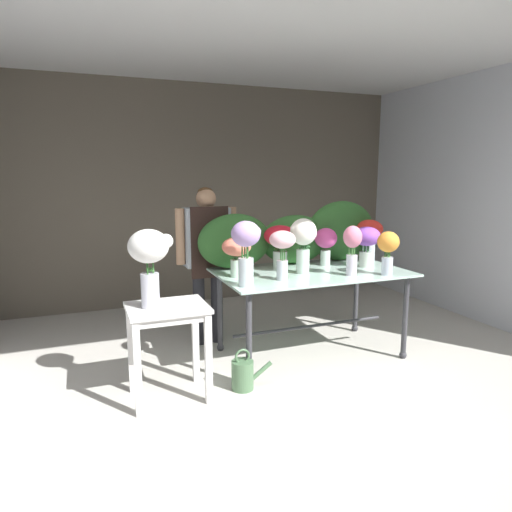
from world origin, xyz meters
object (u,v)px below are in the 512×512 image
at_px(vase_coral_carnations, 237,251).
at_px(vase_blush_anemones, 282,247).
at_px(display_table_glass, 311,284).
at_px(side_table_white, 168,321).
at_px(vase_scarlet_dahlias, 369,235).
at_px(vase_fuchsia_tulips, 326,242).
at_px(vase_violet_hydrangea, 366,241).
at_px(florist, 207,249).
at_px(vase_ivory_roses, 303,239).
at_px(vase_sunset_freesia, 388,248).
at_px(watering_can, 243,374).
at_px(vase_rosy_lilies, 353,246).
at_px(vase_white_roses_tall, 149,256).
at_px(vase_lilac_snapdragons, 246,245).
at_px(vase_crimson_stock, 280,241).

relative_size(vase_coral_carnations, vase_blush_anemones, 0.83).
bearing_deg(display_table_glass, side_table_white, -165.48).
xyz_separation_m(display_table_glass, vase_scarlet_dahlias, (0.78, 0.21, 0.40)).
distance_m(vase_fuchsia_tulips, vase_violet_hydrangea, 0.39).
xyz_separation_m(florist, vase_coral_carnations, (0.10, -0.63, 0.07)).
height_order(vase_ivory_roses, vase_sunset_freesia, vase_ivory_roses).
height_order(vase_fuchsia_tulips, vase_violet_hydrangea, vase_violet_hydrangea).
bearing_deg(vase_scarlet_dahlias, watering_can, -157.96).
distance_m(vase_rosy_lilies, vase_sunset_freesia, 0.33).
bearing_deg(vase_white_roses_tall, vase_ivory_roses, 12.72).
bearing_deg(vase_rosy_lilies, vase_lilac_snapdragons, -178.66).
height_order(vase_crimson_stock, watering_can, vase_crimson_stock).
relative_size(vase_ivory_roses, vase_blush_anemones, 1.18).
distance_m(vase_scarlet_dahlias, vase_white_roses_tall, 2.40).
xyz_separation_m(florist, vase_ivory_roses, (0.72, -0.71, 0.16)).
bearing_deg(vase_blush_anemones, side_table_white, -171.90).
distance_m(florist, vase_rosy_lilies, 1.45).
height_order(vase_blush_anemones, vase_lilac_snapdragons, vase_lilac_snapdragons).
relative_size(display_table_glass, vase_sunset_freesia, 4.44).
bearing_deg(vase_fuchsia_tulips, vase_violet_hydrangea, -31.94).
bearing_deg(vase_sunset_freesia, vase_violet_hydrangea, 84.92).
distance_m(vase_scarlet_dahlias, vase_crimson_stock, 1.01).
bearing_deg(vase_violet_hydrangea, vase_fuchsia_tulips, 148.06).
relative_size(vase_fuchsia_tulips, vase_coral_carnations, 1.06).
distance_m(display_table_glass, vase_violet_hydrangea, 0.70).
relative_size(florist, vase_violet_hydrangea, 4.03).
xyz_separation_m(side_table_white, vase_coral_carnations, (0.70, 0.40, 0.44)).
height_order(side_table_white, vase_ivory_roses, vase_ivory_roses).
bearing_deg(side_table_white, vase_rosy_lilies, 2.65).
bearing_deg(vase_sunset_freesia, vase_white_roses_tall, 179.42).
distance_m(display_table_glass, vase_coral_carnations, 0.82).
distance_m(vase_blush_anemones, vase_white_roses_tall, 1.15).
bearing_deg(vase_lilac_snapdragons, florist, 93.57).
height_order(side_table_white, vase_crimson_stock, vase_crimson_stock).
height_order(display_table_glass, vase_fuchsia_tulips, vase_fuchsia_tulips).
bearing_deg(florist, vase_scarlet_dahlias, -15.73).
bearing_deg(florist, vase_coral_carnations, -81.33).
distance_m(vase_coral_carnations, vase_blush_anemones, 0.42).
relative_size(vase_ivory_roses, vase_violet_hydrangea, 1.28).
xyz_separation_m(vase_crimson_stock, vase_white_roses_tall, (-1.31, -0.56, 0.03)).
relative_size(vase_crimson_stock, vase_white_roses_tall, 0.72).
bearing_deg(vase_ivory_roses, vase_lilac_snapdragons, -157.64).
height_order(vase_violet_hydrangea, vase_white_roses_tall, vase_white_roses_tall).
distance_m(florist, vase_violet_hydrangea, 1.58).
relative_size(florist, vase_blush_anemones, 3.73).
height_order(vase_coral_carnations, vase_lilac_snapdragons, vase_lilac_snapdragons).
height_order(vase_ivory_roses, vase_white_roses_tall, vase_white_roses_tall).
bearing_deg(vase_lilac_snapdragons, vase_coral_carnations, 84.13).
distance_m(display_table_glass, side_table_white, 1.48).
bearing_deg(vase_white_roses_tall, vase_lilac_snapdragons, 3.99).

